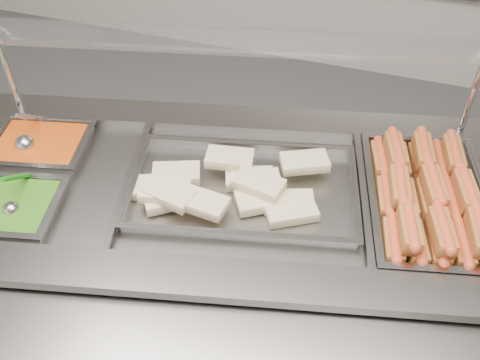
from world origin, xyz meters
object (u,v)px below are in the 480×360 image
(steam_counter, at_px, (227,272))
(pan_hotdogs, at_px, (425,206))
(sneeze_guard, at_px, (230,43))
(ladle, at_px, (26,143))
(serving_spoon, at_px, (12,204))
(pan_wraps, at_px, (243,192))

(steam_counter, distance_m, pan_hotdogs, 0.72)
(sneeze_guard, relative_size, ladle, 8.98)
(steam_counter, distance_m, sneeze_guard, 0.81)
(sneeze_guard, bearing_deg, steam_counter, -77.05)
(steam_counter, relative_size, serving_spoon, 11.60)
(sneeze_guard, distance_m, serving_spoon, 0.77)
(steam_counter, height_order, ladle, ladle)
(sneeze_guard, height_order, pan_hotdogs, sneeze_guard)
(pan_hotdogs, xyz_separation_m, ladle, (-1.25, -0.16, 0.05))
(sneeze_guard, height_order, pan_wraps, sneeze_guard)
(sneeze_guard, bearing_deg, pan_wraps, -61.71)
(serving_spoon, bearing_deg, ladle, 116.96)
(steam_counter, distance_m, serving_spoon, 0.75)
(pan_wraps, bearing_deg, sneeze_guard, 118.29)
(ladle, bearing_deg, pan_hotdogs, 7.25)
(sneeze_guard, bearing_deg, serving_spoon, -136.13)
(sneeze_guard, xyz_separation_m, ladle, (-0.62, -0.23, -0.34))
(pan_wraps, distance_m, serving_spoon, 0.66)
(steam_counter, distance_m, ladle, 0.80)
(pan_hotdogs, bearing_deg, pan_wraps, -167.05)
(sneeze_guard, xyz_separation_m, serving_spoon, (-0.50, -0.48, -0.34))
(steam_counter, bearing_deg, pan_wraps, 12.95)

